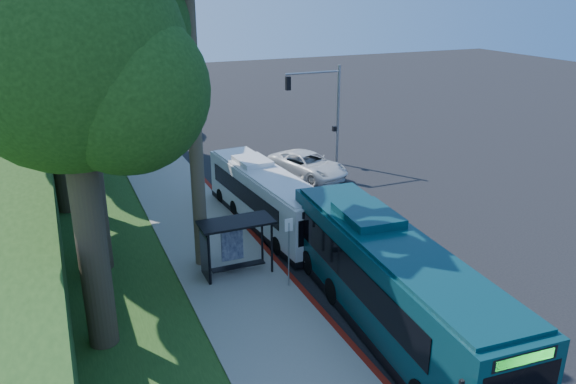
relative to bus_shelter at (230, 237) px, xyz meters
name	(u,v)px	position (x,y,z in m)	size (l,w,h in m)	color
ground	(344,225)	(7.26, 2.86, -1.81)	(140.00, 140.00, 0.00)	black
sidewalk	(213,247)	(-0.04, 2.86, -1.75)	(4.50, 70.00, 0.12)	gray
red_curb	(288,274)	(2.26, -1.14, -1.74)	(0.25, 30.00, 0.13)	maroon
grass_verge	(82,228)	(-5.74, 7.86, -1.78)	(8.00, 70.00, 0.06)	#234719
bus_shelter	(230,237)	(0.00, 0.00, 0.00)	(3.20, 1.51, 2.55)	black
stop_sign_pole	(289,243)	(1.86, -2.14, 0.28)	(0.35, 0.06, 3.17)	gray
traffic_signal_pole	(325,104)	(11.04, 12.86, 2.62)	(4.10, 0.30, 7.00)	gray
tree_0	(71,8)	(-5.14, 2.84, 9.40)	(8.40, 8.00, 15.70)	#382B1E
tree_2	(66,12)	(-4.64, 18.84, 8.67)	(8.82, 8.40, 15.12)	#382B1E
tree_4	(64,14)	(-4.14, 34.84, 7.92)	(8.40, 8.00, 14.14)	#382B1E
tree_5	(71,18)	(-3.16, 42.84, 7.16)	(7.35, 7.00, 12.86)	#382B1E
tree_6	(72,68)	(-5.65, -3.16, 7.90)	(7.56, 7.20, 13.74)	#382B1E
white_bus	(266,196)	(3.45, 4.62, -0.24)	(3.07, 10.93, 3.22)	silver
teal_bus	(391,282)	(4.14, -6.25, 0.10)	(3.68, 13.26, 3.91)	#0A333A
pickup	(308,165)	(8.89, 11.00, -0.99)	(2.72, 5.90, 1.64)	silver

